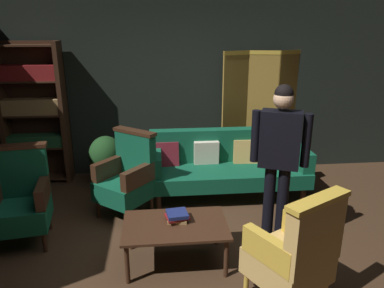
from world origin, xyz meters
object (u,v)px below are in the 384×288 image
armchair_wing_right (127,176)px  book_navy_cloth (177,214)px  velvet_couch (227,163)px  folding_screen (261,111)px  book_red_leather (177,217)px  book_tan_leather (177,219)px  armchair_gilt_accent (295,252)px  potted_plant (106,159)px  bookshelf (34,110)px  coffee_table (175,228)px  armchair_wing_left (21,199)px  standing_figure (279,151)px

armchair_wing_right → book_navy_cloth: 1.14m
velvet_couch → folding_screen: bearing=50.3°
book_red_leather → book_navy_cloth: size_ratio=1.10×
book_tan_leather → armchair_gilt_accent: bearing=-38.6°
armchair_gilt_accent → potted_plant: armchair_gilt_accent is taller
book_tan_leather → book_navy_cloth: (0.00, -0.00, 0.06)m
bookshelf → armchair_gilt_accent: size_ratio=1.97×
bookshelf → velvet_couch: bearing=-15.3°
coffee_table → book_tan_leather: book_tan_leather is taller
armchair_wing_left → book_red_leather: 1.71m
standing_figure → bookshelf: bearing=146.8°
folding_screen → standing_figure: bearing=-101.2°
velvet_couch → armchair_wing_left: size_ratio=2.04×
armchair_gilt_accent → armchair_wing_left: same height
coffee_table → potted_plant: potted_plant is taller
folding_screen → potted_plant: (-2.36, -0.47, -0.54)m
bookshelf → standing_figure: 3.57m
book_tan_leather → velvet_couch: bearing=61.7°
book_red_leather → velvet_couch: bearing=61.7°
bookshelf → book_tan_leather: bearing=-48.5°
book_red_leather → folding_screen: bearing=57.2°
coffee_table → standing_figure: 1.29m
book_tan_leather → bookshelf: bearing=131.5°
folding_screen → book_navy_cloth: 2.75m
armchair_gilt_accent → book_navy_cloth: bearing=141.4°
standing_figure → potted_plant: standing_figure is taller
bookshelf → book_navy_cloth: bookshelf is taller
standing_figure → book_red_leather: 1.22m
velvet_couch → standing_figure: bearing=-76.8°
velvet_couch → potted_plant: bearing=167.8°
standing_figure → potted_plant: size_ratio=2.20×
book_red_leather → armchair_gilt_accent: bearing=-38.6°
armchair_wing_left → book_tan_leather: 1.71m
velvet_couch → book_tan_leather: size_ratio=11.31×
armchair_wing_right → potted_plant: bearing=113.8°
velvet_couch → armchair_wing_right: (-1.32, -0.44, 0.03)m
armchair_gilt_accent → standing_figure: size_ratio=0.61×
armchair_wing_left → book_navy_cloth: 1.71m
folding_screen → velvet_couch: size_ratio=0.90×
bookshelf → book_tan_leather: (1.93, -2.18, -0.65)m
potted_plant → book_red_leather: potted_plant is taller
armchair_gilt_accent → book_red_leather: armchair_gilt_accent is taller
velvet_couch → armchair_gilt_accent: size_ratio=2.04×
folding_screen → coffee_table: bearing=-122.5°
folding_screen → bookshelf: (-3.39, -0.09, 0.10)m
coffee_table → potted_plant: bearing=115.2°
armchair_gilt_accent → armchair_wing_left: bearing=154.2°
armchair_wing_left → coffee_table: bearing=-19.4°
velvet_couch → coffee_table: 1.70m
armchair_wing_left → bookshelf: bearing=100.0°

